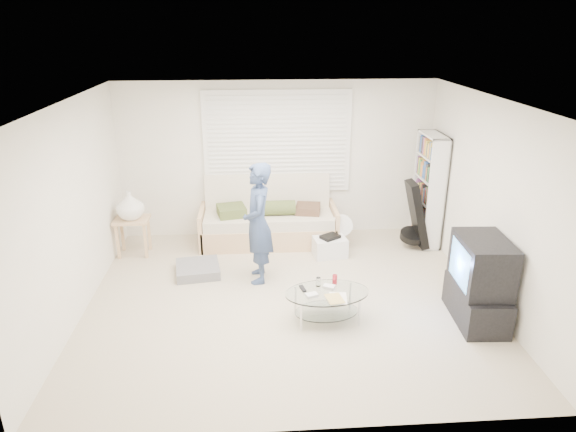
{
  "coord_description": "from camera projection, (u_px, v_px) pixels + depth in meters",
  "views": [
    {
      "loc": [
        -0.39,
        -5.74,
        3.33
      ],
      "look_at": [
        0.03,
        0.3,
        1.03
      ],
      "focal_mm": 32.0,
      "sensor_mm": 36.0,
      "label": 1
    }
  ],
  "objects": [
    {
      "name": "side_table",
      "position": [
        130.0,
        208.0,
        7.58
      ],
      "size": [
        0.51,
        0.41,
        1.0
      ],
      "color": "tan",
      "rests_on": "ground"
    },
    {
      "name": "ground",
      "position": [
        287.0,
        299.0,
        6.56
      ],
      "size": [
        5.0,
        5.0,
        0.0
      ],
      "primitive_type": "plane",
      "color": "#BDAB93",
      "rests_on": "ground"
    },
    {
      "name": "room_shell",
      "position": [
        284.0,
        166.0,
        6.43
      ],
      "size": [
        5.02,
        4.52,
        2.51
      ],
      "color": "white",
      "rests_on": "ground"
    },
    {
      "name": "standing_person",
      "position": [
        258.0,
        223.0,
        6.79
      ],
      "size": [
        0.42,
        0.62,
        1.65
      ],
      "primitive_type": "imported",
      "rotation": [
        0.0,
        0.0,
        -1.53
      ],
      "color": "#2C4B64",
      "rests_on": "ground"
    },
    {
      "name": "tv_unit",
      "position": [
        479.0,
        282.0,
        5.95
      ],
      "size": [
        0.57,
        0.98,
        1.03
      ],
      "color": "black",
      "rests_on": "ground"
    },
    {
      "name": "storage_bin",
      "position": [
        330.0,
        247.0,
        7.72
      ],
      "size": [
        0.53,
        0.4,
        0.34
      ],
      "color": "white",
      "rests_on": "ground"
    },
    {
      "name": "floor_fan",
      "position": [
        341.0,
        229.0,
        7.93
      ],
      "size": [
        0.35,
        0.23,
        0.57
      ],
      "color": "white",
      "rests_on": "ground"
    },
    {
      "name": "window_blinds",
      "position": [
        277.0,
        142.0,
        8.06
      ],
      "size": [
        2.32,
        0.08,
        1.62
      ],
      "color": "silver",
      "rests_on": "ground"
    },
    {
      "name": "coffee_table",
      "position": [
        327.0,
        297.0,
        6.02
      ],
      "size": [
        1.04,
        0.71,
        0.49
      ],
      "color": "silver",
      "rests_on": "ground"
    },
    {
      "name": "futon_sofa",
      "position": [
        268.0,
        221.0,
        8.17
      ],
      "size": [
        2.15,
        0.87,
        1.05
      ],
      "color": "tan",
      "rests_on": "ground"
    },
    {
      "name": "grey_floor_pillow",
      "position": [
        198.0,
        269.0,
        7.21
      ],
      "size": [
        0.67,
        0.67,
        0.13
      ],
      "primitive_type": "cube",
      "rotation": [
        0.0,
        0.0,
        0.14
      ],
      "color": "slate",
      "rests_on": "ground"
    },
    {
      "name": "bookshelf",
      "position": [
        428.0,
        190.0,
        7.97
      ],
      "size": [
        0.28,
        0.74,
        1.75
      ],
      "color": "white",
      "rests_on": "ground"
    },
    {
      "name": "guitar_case",
      "position": [
        416.0,
        219.0,
        7.9
      ],
      "size": [
        0.42,
        0.4,
        1.06
      ],
      "color": "black",
      "rests_on": "ground"
    }
  ]
}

